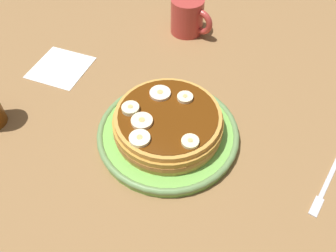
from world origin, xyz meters
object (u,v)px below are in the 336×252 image
at_px(banana_slice_1, 142,121).
at_px(pancake_stack, 167,122).
at_px(banana_slice_0, 183,97).
at_px(coffee_mug, 188,16).
at_px(plate, 168,133).
at_px(banana_slice_5, 160,93).
at_px(banana_slice_4, 131,109).
at_px(napkin, 62,66).
at_px(banana_slice_2, 190,142).
at_px(banana_slice_3, 138,138).
at_px(fork, 325,187).

bearing_deg(banana_slice_1, pancake_stack, 64.86).
height_order(banana_slice_0, coffee_mug, coffee_mug).
xyz_separation_m(plate, banana_slice_5, (-0.04, 0.03, 0.05)).
xyz_separation_m(banana_slice_1, banana_slice_4, (-0.03, 0.01, 0.00)).
bearing_deg(banana_slice_0, napkin, -171.82).
distance_m(banana_slice_0, napkin, 0.30).
distance_m(coffee_mug, napkin, 0.30).
xyz_separation_m(plate, banana_slice_2, (0.06, -0.02, 0.05)).
bearing_deg(napkin, banana_slice_3, -13.91).
bearing_deg(fork, banana_slice_0, -173.33).
relative_size(plate, pancake_stack, 1.29).
relative_size(coffee_mug, fork, 0.81).
xyz_separation_m(coffee_mug, napkin, (-0.13, -0.27, -0.04)).
bearing_deg(pancake_stack, banana_slice_4, -147.38).
height_order(plate, banana_slice_4, banana_slice_4).
bearing_deg(banana_slice_0, coffee_mug, 125.19).
relative_size(plate, banana_slice_5, 6.77).
distance_m(banana_slice_1, banana_slice_3, 0.03).
xyz_separation_m(banana_slice_3, fork, (0.26, 0.14, -0.06)).
distance_m(banana_slice_2, coffee_mug, 0.37).
xyz_separation_m(banana_slice_3, coffee_mug, (-0.16, 0.34, -0.02)).
distance_m(plate, fork, 0.26).
bearing_deg(napkin, fork, 7.47).
bearing_deg(fork, banana_slice_5, -170.59).
bearing_deg(banana_slice_1, fork, 22.79).
height_order(banana_slice_4, banana_slice_5, banana_slice_4).
height_order(pancake_stack, banana_slice_4, banana_slice_4).
distance_m(banana_slice_4, napkin, 0.25).
relative_size(banana_slice_2, banana_slice_4, 0.94).
xyz_separation_m(banana_slice_0, napkin, (-0.29, -0.04, -0.06)).
bearing_deg(banana_slice_3, coffee_mug, 115.36).
bearing_deg(plate, banana_slice_5, 145.63).
xyz_separation_m(banana_slice_2, banana_slice_4, (-0.11, -0.01, 0.00)).
bearing_deg(banana_slice_5, plate, -34.37).
xyz_separation_m(banana_slice_1, fork, (0.27, 0.11, -0.06)).
bearing_deg(pancake_stack, banana_slice_1, -115.14).
relative_size(banana_slice_3, fork, 0.25).
distance_m(banana_slice_4, banana_slice_5, 0.06).
bearing_deg(fork, banana_slice_3, -150.80).
relative_size(banana_slice_3, banana_slice_5, 0.91).
height_order(banana_slice_0, fork, banana_slice_0).
xyz_separation_m(banana_slice_0, banana_slice_4, (-0.05, -0.08, 0.00)).
height_order(banana_slice_1, napkin, banana_slice_1).
distance_m(banana_slice_0, banana_slice_5, 0.04).
bearing_deg(pancake_stack, banana_slice_5, 145.06).
bearing_deg(banana_slice_0, banana_slice_4, -122.55).
height_order(banana_slice_0, banana_slice_1, same).
height_order(plate, banana_slice_1, banana_slice_1).
bearing_deg(pancake_stack, napkin, 179.36).
distance_m(banana_slice_0, coffee_mug, 0.28).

